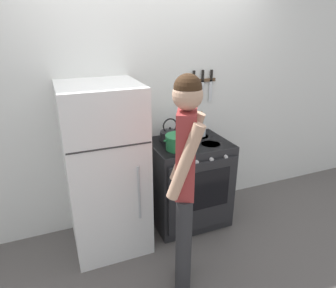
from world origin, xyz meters
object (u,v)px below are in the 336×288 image
object	(u,v)px
person	(186,177)
tea_kettle	(170,134)
dutch_oven_pot	(179,142)
utensil_jar	(201,130)
refrigerator	(105,170)
stove_range	(189,182)

from	to	relation	value
person	tea_kettle	bearing A→B (deg)	12.24
dutch_oven_pot	utensil_jar	size ratio (longest dim) A/B	1.08
refrigerator	tea_kettle	xyz separation A→B (m)	(0.70, 0.16, 0.19)
person	dutch_oven_pot	bearing A→B (deg)	8.01
stove_range	person	bearing A→B (deg)	-118.70
utensil_jar	person	world-z (taller)	person
dutch_oven_pot	tea_kettle	size ratio (longest dim) A/B	1.18
utensil_jar	person	size ratio (longest dim) A/B	0.16
refrigerator	person	bearing A→B (deg)	-58.90
refrigerator	utensil_jar	bearing A→B (deg)	8.82
refrigerator	stove_range	bearing A→B (deg)	0.70
refrigerator	tea_kettle	size ratio (longest dim) A/B	6.24
refrigerator	stove_range	distance (m)	0.92
tea_kettle	person	xyz separation A→B (m)	(-0.25, -0.90, 0.01)
tea_kettle	dutch_oven_pot	bearing A→B (deg)	-93.24
stove_range	tea_kettle	distance (m)	0.56
utensil_jar	person	xyz separation A→B (m)	(-0.61, -0.91, 0.01)
utensil_jar	person	distance (m)	1.09
tea_kettle	person	size ratio (longest dim) A/B	0.15
stove_range	utensil_jar	size ratio (longest dim) A/B	3.32
stove_range	dutch_oven_pot	world-z (taller)	dutch_oven_pot
refrigerator	utensil_jar	size ratio (longest dim) A/B	5.71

